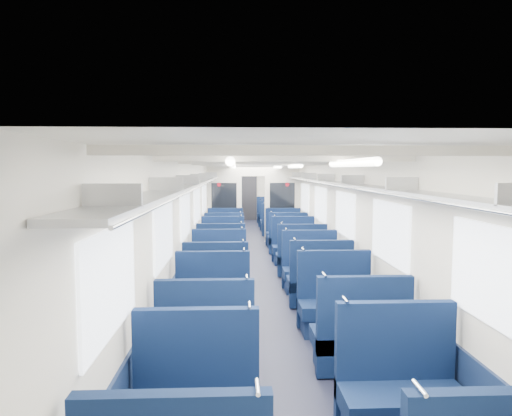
% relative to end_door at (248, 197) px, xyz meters
% --- Properties ---
extents(floor, '(2.80, 18.00, 0.01)m').
position_rel_end_door_xyz_m(floor, '(0.00, -8.94, -1.00)').
color(floor, black).
rests_on(floor, ground).
extents(ceiling, '(2.80, 18.00, 0.01)m').
position_rel_end_door_xyz_m(ceiling, '(0.00, -8.94, 1.35)').
color(ceiling, white).
rests_on(ceiling, wall_left).
extents(wall_left, '(0.02, 18.00, 2.35)m').
position_rel_end_door_xyz_m(wall_left, '(-1.40, -8.94, 0.18)').
color(wall_left, beige).
rests_on(wall_left, floor).
extents(dado_left, '(0.03, 17.90, 0.70)m').
position_rel_end_door_xyz_m(dado_left, '(-1.39, -8.94, -0.65)').
color(dado_left, '#111E3B').
rests_on(dado_left, floor).
extents(wall_right, '(0.02, 18.00, 2.35)m').
position_rel_end_door_xyz_m(wall_right, '(1.40, -8.94, 0.18)').
color(wall_right, beige).
rests_on(wall_right, floor).
extents(dado_right, '(0.03, 17.90, 0.70)m').
position_rel_end_door_xyz_m(dado_right, '(1.39, -8.94, -0.65)').
color(dado_right, '#111E3B').
rests_on(dado_right, floor).
extents(wall_far, '(2.80, 0.02, 2.35)m').
position_rel_end_door_xyz_m(wall_far, '(0.00, 0.06, 0.18)').
color(wall_far, beige).
rests_on(wall_far, floor).
extents(luggage_rack_left, '(0.36, 17.40, 0.18)m').
position_rel_end_door_xyz_m(luggage_rack_left, '(-1.21, -8.94, 0.97)').
color(luggage_rack_left, '#B2B5BA').
rests_on(luggage_rack_left, wall_left).
extents(luggage_rack_right, '(0.36, 17.40, 0.18)m').
position_rel_end_door_xyz_m(luggage_rack_right, '(1.21, -8.94, 0.97)').
color(luggage_rack_right, '#B2B5BA').
rests_on(luggage_rack_right, wall_right).
extents(windows, '(2.78, 15.60, 0.75)m').
position_rel_end_door_xyz_m(windows, '(0.00, -9.40, 0.42)').
color(windows, white).
rests_on(windows, wall_left).
extents(ceiling_fittings, '(2.70, 16.06, 0.11)m').
position_rel_end_door_xyz_m(ceiling_fittings, '(0.00, -9.20, 1.29)').
color(ceiling_fittings, silver).
rests_on(ceiling_fittings, ceiling).
extents(end_door, '(0.75, 0.06, 2.00)m').
position_rel_end_door_xyz_m(end_door, '(0.00, 0.00, 0.00)').
color(end_door, black).
rests_on(end_door, floor).
extents(bulkhead, '(2.80, 0.10, 2.35)m').
position_rel_end_door_xyz_m(bulkhead, '(-0.00, -6.01, 0.23)').
color(bulkhead, silver).
rests_on(bulkhead, floor).
extents(seat_2, '(1.01, 0.56, 1.13)m').
position_rel_end_door_xyz_m(seat_2, '(-0.83, -16.18, -0.65)').
color(seat_2, '#0E2046').
rests_on(seat_2, floor).
extents(seat_3, '(1.01, 0.56, 1.13)m').
position_rel_end_door_xyz_m(seat_3, '(0.83, -16.07, -0.65)').
color(seat_3, '#0E2046').
rests_on(seat_3, floor).
extents(seat_4, '(1.01, 0.56, 1.13)m').
position_rel_end_door_xyz_m(seat_4, '(-0.83, -14.95, -0.65)').
color(seat_4, '#0E2046').
rests_on(seat_4, floor).
extents(seat_5, '(1.01, 0.56, 1.13)m').
position_rel_end_door_xyz_m(seat_5, '(0.83, -14.88, -0.65)').
color(seat_5, '#0E2046').
rests_on(seat_5, floor).
extents(seat_6, '(1.01, 0.56, 1.13)m').
position_rel_end_door_xyz_m(seat_6, '(-0.83, -13.65, -0.65)').
color(seat_6, '#0E2046').
rests_on(seat_6, floor).
extents(seat_7, '(1.01, 0.56, 1.13)m').
position_rel_end_door_xyz_m(seat_7, '(0.83, -13.66, -0.65)').
color(seat_7, '#0E2046').
rests_on(seat_7, floor).
extents(seat_8, '(1.01, 0.56, 1.13)m').
position_rel_end_door_xyz_m(seat_8, '(-0.83, -12.60, -0.65)').
color(seat_8, '#0E2046').
rests_on(seat_8, floor).
extents(seat_9, '(1.01, 0.56, 1.13)m').
position_rel_end_door_xyz_m(seat_9, '(0.83, -12.50, -0.65)').
color(seat_9, '#0E2046').
rests_on(seat_9, floor).
extents(seat_10, '(1.01, 0.56, 1.13)m').
position_rel_end_door_xyz_m(seat_10, '(-0.83, -11.38, -0.65)').
color(seat_10, '#0E2046').
rests_on(seat_10, floor).
extents(seat_11, '(1.01, 0.56, 1.13)m').
position_rel_end_door_xyz_m(seat_11, '(0.83, -11.58, -0.65)').
color(seat_11, '#0E2046').
rests_on(seat_11, floor).
extents(seat_12, '(1.01, 0.56, 1.13)m').
position_rel_end_door_xyz_m(seat_12, '(-0.83, -10.22, -0.65)').
color(seat_12, '#0E2046').
rests_on(seat_12, floor).
extents(seat_13, '(1.01, 0.56, 1.13)m').
position_rel_end_door_xyz_m(seat_13, '(0.83, -10.40, -0.65)').
color(seat_13, '#0E2046').
rests_on(seat_13, floor).
extents(seat_14, '(1.01, 0.56, 1.13)m').
position_rel_end_door_xyz_m(seat_14, '(-0.83, -9.08, -0.65)').
color(seat_14, '#0E2046').
rests_on(seat_14, floor).
extents(seat_15, '(1.01, 0.56, 1.13)m').
position_rel_end_door_xyz_m(seat_15, '(0.83, -9.17, -0.65)').
color(seat_15, '#0E2046').
rests_on(seat_15, floor).
extents(seat_16, '(1.01, 0.56, 1.13)m').
position_rel_end_door_xyz_m(seat_16, '(-0.83, -7.94, -0.65)').
color(seat_16, '#0E2046').
rests_on(seat_16, floor).
extents(seat_17, '(1.01, 0.56, 1.13)m').
position_rel_end_door_xyz_m(seat_17, '(0.83, -7.93, -0.65)').
color(seat_17, '#0E2046').
rests_on(seat_17, floor).
extents(seat_18, '(1.01, 0.56, 1.13)m').
position_rel_end_door_xyz_m(seat_18, '(-0.83, -6.80, -0.65)').
color(seat_18, '#0E2046').
rests_on(seat_18, floor).
extents(seat_19, '(1.01, 0.56, 1.13)m').
position_rel_end_door_xyz_m(seat_19, '(0.83, -6.89, -0.65)').
color(seat_19, '#0E2046').
rests_on(seat_19, floor).
extents(seat_20, '(1.01, 0.56, 1.13)m').
position_rel_end_door_xyz_m(seat_20, '(-0.83, -4.76, -0.65)').
color(seat_20, '#0E2046').
rests_on(seat_20, floor).
extents(seat_21, '(1.01, 0.56, 1.13)m').
position_rel_end_door_xyz_m(seat_21, '(0.83, -4.76, -0.65)').
color(seat_21, '#0E2046').
rests_on(seat_21, floor).
extents(seat_22, '(1.01, 0.56, 1.13)m').
position_rel_end_door_xyz_m(seat_22, '(-0.83, -3.76, -0.65)').
color(seat_22, '#0E2046').
rests_on(seat_22, floor).
extents(seat_23, '(1.01, 0.56, 1.13)m').
position_rel_end_door_xyz_m(seat_23, '(0.83, -3.72, -0.65)').
color(seat_23, '#0E2046').
rests_on(seat_23, floor).
extents(seat_24, '(1.01, 0.56, 1.13)m').
position_rel_end_door_xyz_m(seat_24, '(-0.83, -2.62, -0.65)').
color(seat_24, '#0E2046').
rests_on(seat_24, floor).
extents(seat_25, '(1.01, 0.56, 1.13)m').
position_rel_end_door_xyz_m(seat_25, '(0.83, -2.43, -0.65)').
color(seat_25, '#0E2046').
rests_on(seat_25, floor).
extents(seat_26, '(1.01, 0.56, 1.13)m').
position_rel_end_door_xyz_m(seat_26, '(-0.83, -1.30, -0.65)').
color(seat_26, '#0E2046').
rests_on(seat_26, floor).
extents(seat_27, '(1.01, 0.56, 1.13)m').
position_rel_end_door_xyz_m(seat_27, '(0.83, -1.41, -0.65)').
color(seat_27, '#0E2046').
rests_on(seat_27, floor).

